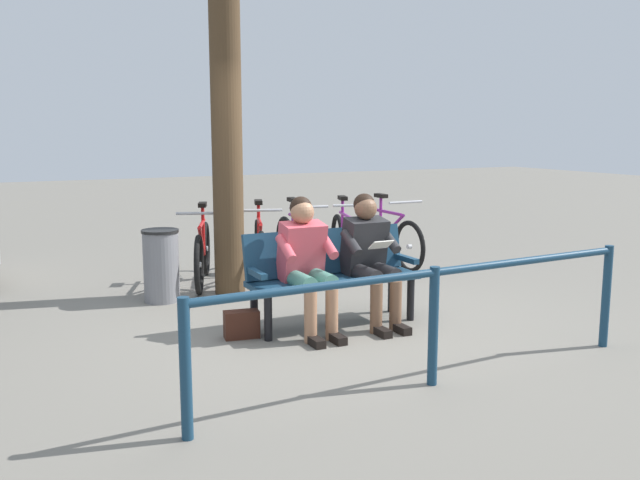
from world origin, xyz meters
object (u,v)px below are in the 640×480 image
Objects in this scene: litter_bin at (161,265)px; bicycle_silver at (388,239)px; person_reading at (370,253)px; bicycle_red at (260,249)px; tree_trunk at (226,115)px; bicycle_purple at (298,245)px; person_companion at (306,259)px; bench at (330,269)px; handbag at (242,324)px; bicycle_blue at (345,243)px; bicycle_black at (203,254)px.

bicycle_silver reaches higher than litter_bin.
person_reading reaches higher than litter_bin.
person_reading is 2.25m from bicycle_red.
bicycle_purple is at bearing -151.19° from tree_trunk.
tree_trunk reaches higher than bicycle_red.
person_reading is 1.00× the size of person_companion.
person_reading is at bearing -2.28° from bicycle_purple.
litter_bin is at bearing -66.06° from bicycle_purple.
bench is at bearing 107.04° from tree_trunk.
bicycle_blue is (-2.15, -2.12, 0.24)m from handbag.
person_reading is 0.74× the size of bicycle_blue.
person_reading is 2.45m from bicycle_black.
handbag is at bearing 5.13° from bench.
bicycle_silver and bicycle_black have the same top height.
tree_trunk is 1.72m from litter_bin.
bench is 0.95× the size of bicycle_purple.
bicycle_red is at bearing -157.12° from litter_bin.
person_reading is 2.28m from litter_bin.
tree_trunk is 2.40× the size of bicycle_red.
litter_bin is at bearing -50.70° from bench.
litter_bin is (0.90, -1.66, -0.28)m from person_companion.
bicycle_blue reaches higher than bench.
bicycle_silver is (-2.22, -2.24, -0.30)m from person_companion.
bicycle_silver is (-2.37, -0.56, -1.57)m from tree_trunk.
handbag is at bearing 12.95° from bicycle_black.
handbag is at bearing -29.45° from bicycle_purple.
bicycle_red is (0.53, 0.07, 0.00)m from bicycle_purple.
handbag is 0.18× the size of bicycle_purple.
person_reading reaches higher than bicycle_red.
bicycle_purple is at bearing -106.24° from bench.
bench is 0.95× the size of bicycle_silver.
litter_bin is at bearing 1.78° from tree_trunk.
bicycle_blue is 1.01× the size of bicycle_red.
handbag is (0.90, 0.08, -0.39)m from bench.
tree_trunk reaches higher than person_companion.
bicycle_black is at bearing -136.29° from litter_bin.
bicycle_blue is (-1.57, -2.20, -0.30)m from person_companion.
bench is at bearing -152.86° from person_companion.
person_companion is 0.31× the size of tree_trunk.
bench is 2.40m from bicycle_blue.
bench reaches higher than handbag.
bench is at bearing -175.01° from handbag.
person_companion is at bearing -19.31° from bicycle_blue.
bicycle_purple is (-0.62, -2.12, -0.15)m from bench.
litter_bin is at bearing -61.44° from person_companion.
litter_bin is 0.47× the size of bicycle_blue.
bicycle_silver is (-3.12, -0.58, -0.02)m from litter_bin.
tree_trunk is at bearing -55.91° from bicycle_purple.
bicycle_purple is (0.63, -0.08, 0.00)m from bicycle_blue.
tree_trunk is 2.39m from bicycle_blue.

